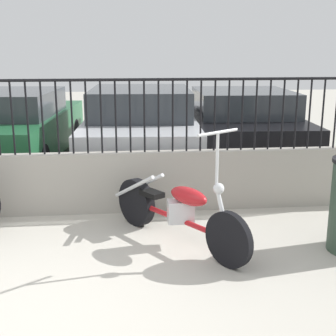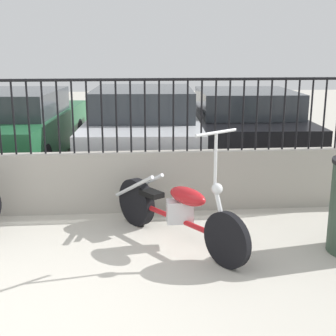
{
  "view_description": "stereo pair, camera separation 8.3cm",
  "coord_description": "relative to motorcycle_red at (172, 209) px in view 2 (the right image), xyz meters",
  "views": [
    {
      "loc": [
        0.77,
        -3.4,
        2.07
      ],
      "look_at": [
        1.32,
        1.91,
        0.7
      ],
      "focal_mm": 50.0,
      "sensor_mm": 36.0,
      "label": 1
    },
    {
      "loc": [
        0.85,
        -3.4,
        2.07
      ],
      "look_at": [
        1.32,
        1.91,
        0.7
      ],
      "focal_mm": 50.0,
      "sensor_mm": 36.0,
      "label": 2
    }
  ],
  "objects": [
    {
      "name": "ground_plane",
      "position": [
        -1.31,
        -1.39,
        -0.37
      ],
      "size": [
        40.0,
        40.0,
        0.0
      ],
      "primitive_type": "plane",
      "color": "#B7B2A5"
    },
    {
      "name": "low_wall",
      "position": [
        -1.31,
        1.05,
        0.02
      ],
      "size": [
        9.14,
        0.18,
        0.78
      ],
      "color": "#9E998E",
      "rests_on": "ground_plane"
    },
    {
      "name": "fence_railing",
      "position": [
        -1.31,
        1.05,
        1.01
      ],
      "size": [
        9.14,
        0.04,
        0.93
      ],
      "color": "black",
      "rests_on": "low_wall"
    },
    {
      "name": "motorcycle_red",
      "position": [
        0.0,
        0.0,
        0.0
      ],
      "size": [
        1.29,
        1.79,
        1.32
      ],
      "rotation": [
        0.0,
        0.0,
        -0.97
      ],
      "color": "black",
      "rests_on": "ground_plane"
    },
    {
      "name": "car_green",
      "position": [
        -2.46,
        3.77,
        0.32
      ],
      "size": [
        2.17,
        4.44,
        1.35
      ],
      "rotation": [
        0.0,
        0.0,
        1.48
      ],
      "color": "black",
      "rests_on": "ground_plane"
    },
    {
      "name": "car_silver",
      "position": [
        -0.17,
        3.42,
        0.34
      ],
      "size": [
        2.11,
        4.41,
        1.41
      ],
      "rotation": [
        0.0,
        0.0,
        1.51
      ],
      "color": "black",
      "rests_on": "ground_plane"
    },
    {
      "name": "car_black",
      "position": [
        1.73,
        3.83,
        0.3
      ],
      "size": [
        2.11,
        4.2,
        1.32
      ],
      "rotation": [
        0.0,
        0.0,
        1.52
      ],
      "color": "black",
      "rests_on": "ground_plane"
    }
  ]
}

